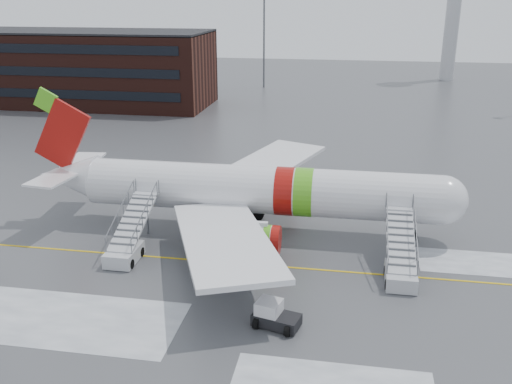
% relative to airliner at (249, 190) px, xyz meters
% --- Properties ---
extents(ground, '(260.00, 260.00, 0.00)m').
position_rel_airliner_xyz_m(ground, '(-2.35, -5.25, -3.42)').
color(ground, '#494C4F').
rests_on(ground, ground).
extents(airliner, '(35.03, 32.97, 11.18)m').
position_rel_airliner_xyz_m(airliner, '(0.00, 0.00, 0.00)').
color(airliner, white).
rests_on(airliner, ground).
extents(airstair_fwd, '(2.05, 7.70, 3.48)m').
position_rel_airliner_xyz_m(airstair_fwd, '(11.63, -6.54, -2.35)').
color(airstair_fwd, '#AFB1B6').
rests_on(airstair_fwd, ground).
extents(airstair_aft, '(2.05, 7.70, 3.48)m').
position_rel_airliner_xyz_m(airstair_aft, '(-7.78, -6.54, -2.35)').
color(airstair_aft, '#BABDC2').
rests_on(airstair_aft, ground).
extents(pushback_tug, '(2.97, 2.50, 1.54)m').
position_rel_airliner_xyz_m(pushback_tug, '(4.03, -13.76, -2.74)').
color(pushback_tug, black).
rests_on(pushback_tug, ground).
extents(terminal_building, '(62.00, 16.11, 12.30)m').
position_rel_airliner_xyz_m(terminal_building, '(-47.35, 49.74, 2.78)').
color(terminal_building, '#3F1E16').
rests_on(terminal_building, ground).
extents(light_mast_far_n, '(1.20, 1.20, 24.25)m').
position_rel_airliner_xyz_m(light_mast_far_n, '(-10.35, 72.75, 10.42)').
color(light_mast_far_n, '#595B60').
rests_on(light_mast_far_n, ground).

